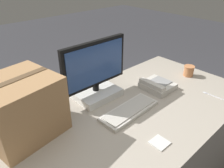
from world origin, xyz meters
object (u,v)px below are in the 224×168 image
spoon (210,94)px  sticky_note_pad (160,143)px  paper_cup_right (189,71)px  cardboard_box (20,108)px  monitor (95,77)px  keyboard (130,111)px  desk_phone (157,85)px

spoon → sticky_note_pad: size_ratio=1.72×
paper_cup_right → cardboard_box: cardboard_box is taller
monitor → spoon: 0.82m
spoon → cardboard_box: (-1.13, 0.51, 0.16)m
spoon → cardboard_box: size_ratio=0.36×
spoon → monitor: bearing=46.3°
keyboard → sticky_note_pad: keyboard is taller
cardboard_box → sticky_note_pad: (0.47, -0.56, -0.16)m
desk_phone → cardboard_box: (-0.92, 0.20, 0.13)m
monitor → cardboard_box: bearing=-177.5°
cardboard_box → paper_cup_right: bearing=-10.9°
paper_cup_right → spoon: paper_cup_right is taller
desk_phone → paper_cup_right: (0.36, -0.04, 0.02)m
keyboard → cardboard_box: (-0.55, 0.27, 0.15)m
monitor → spoon: bearing=-41.4°
monitor → cardboard_box: (-0.52, -0.02, 0.01)m
cardboard_box → sticky_note_pad: cardboard_box is taller
sticky_note_pad → spoon: bearing=4.0°
desk_phone → cardboard_box: cardboard_box is taller
spoon → cardboard_box: 1.25m
keyboard → paper_cup_right: paper_cup_right is taller
desk_phone → spoon: 0.37m
cardboard_box → desk_phone: bearing=-12.5°
cardboard_box → keyboard: bearing=-26.0°
spoon → paper_cup_right: bearing=-32.5°
desk_phone → sticky_note_pad: bearing=-141.7°
monitor → keyboard: (0.03, -0.29, -0.14)m
desk_phone → spoon: (0.21, -0.31, -0.03)m
keyboard → spoon: (0.57, -0.24, -0.01)m
keyboard → desk_phone: (0.36, 0.07, 0.01)m
keyboard → paper_cup_right: (0.73, 0.02, 0.03)m
keyboard → spoon: bearing=-25.3°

